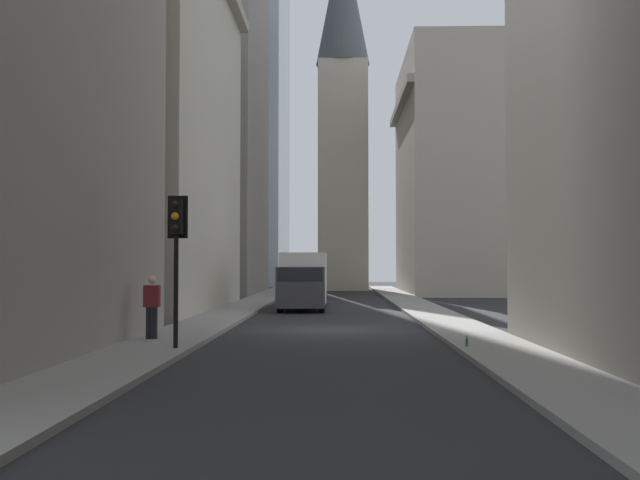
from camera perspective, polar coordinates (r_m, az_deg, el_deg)
ground_plane at (r=24.53m, az=0.66°, el=-7.27°), size 135.00×135.00×0.00m
sidewalk_right at (r=24.99m, az=-9.79°, el=-6.99°), size 90.00×2.20×0.14m
sidewalk_left at (r=24.87m, az=11.16°, el=-7.00°), size 90.00×2.20×0.14m
building_left_far at (r=57.31m, az=11.79°, el=5.12°), size 16.00×10.50×18.61m
building_right_far at (r=55.87m, az=-10.08°, el=11.52°), size 14.48×10.50×30.55m
building_right_midfar at (r=36.73m, az=-16.12°, el=9.42°), size 16.48×10.50×18.93m
church_spire at (r=64.13m, az=1.86°, el=11.28°), size 4.78×4.78×32.47m
delivery_truck at (r=35.47m, az=-1.36°, el=-3.28°), size 6.46×2.25×2.84m
sedan_black at (r=45.94m, az=-0.72°, el=-3.98°), size 4.30×1.78×1.42m
traffic_light_foreground at (r=18.35m, az=-11.55°, el=0.36°), size 0.43×0.52×3.89m
pedestrian at (r=20.72m, az=-13.44°, el=-5.09°), size 0.26×0.44×1.79m
discarded_bottle at (r=18.81m, az=11.79°, el=-8.08°), size 0.07×0.07×0.27m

